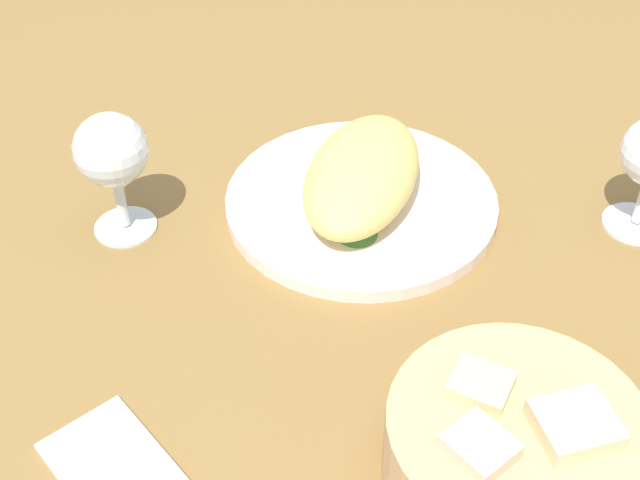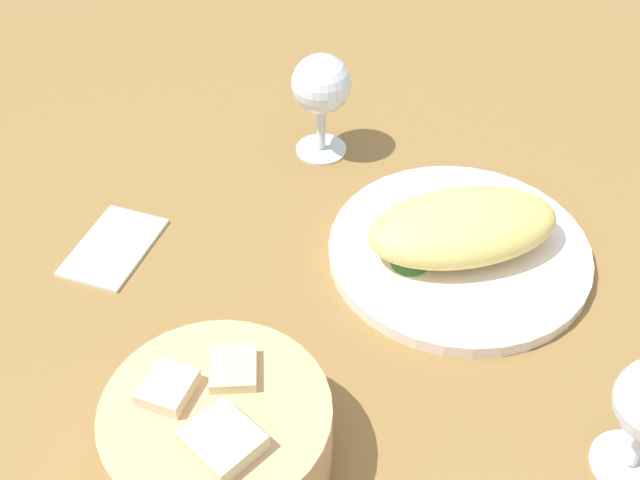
{
  "view_description": "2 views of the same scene",
  "coord_description": "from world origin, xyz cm",
  "px_view_note": "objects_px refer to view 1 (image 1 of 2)",
  "views": [
    {
      "loc": [
        48.21,
        27.64,
        52.75
      ],
      "look_at": [
        1.95,
        -0.91,
        5.19
      ],
      "focal_mm": 48.08,
      "sensor_mm": 36.0,
      "label": 1
    },
    {
      "loc": [
        2.99,
        56.79,
        58.26
      ],
      "look_at": [
        4.68,
        -0.65,
        4.31
      ],
      "focal_mm": 46.08,
      "sensor_mm": 36.0,
      "label": 2
    }
  ],
  "objects_px": {
    "plate": "(361,202)",
    "folded_napkin": "(114,467)",
    "bread_basket": "(514,450)",
    "wine_glass_near": "(112,156)"
  },
  "relations": [
    {
      "from": "plate",
      "to": "folded_napkin",
      "type": "relative_size",
      "value": 2.39
    },
    {
      "from": "folded_napkin",
      "to": "plate",
      "type": "bearing_deg",
      "value": 107.47
    },
    {
      "from": "plate",
      "to": "folded_napkin",
      "type": "bearing_deg",
      "value": -0.32
    },
    {
      "from": "plate",
      "to": "bread_basket",
      "type": "bearing_deg",
      "value": 48.44
    },
    {
      "from": "bread_basket",
      "to": "wine_glass_near",
      "type": "bearing_deg",
      "value": -99.39
    },
    {
      "from": "folded_napkin",
      "to": "wine_glass_near",
      "type": "bearing_deg",
      "value": 147.53
    },
    {
      "from": "bread_basket",
      "to": "folded_napkin",
      "type": "height_order",
      "value": "bread_basket"
    },
    {
      "from": "bread_basket",
      "to": "wine_glass_near",
      "type": "height_order",
      "value": "wine_glass_near"
    },
    {
      "from": "bread_basket",
      "to": "folded_napkin",
      "type": "xyz_separation_m",
      "value": [
        0.14,
        -0.24,
        -0.03
      ]
    },
    {
      "from": "plate",
      "to": "wine_glass_near",
      "type": "distance_m",
      "value": 0.24
    }
  ]
}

